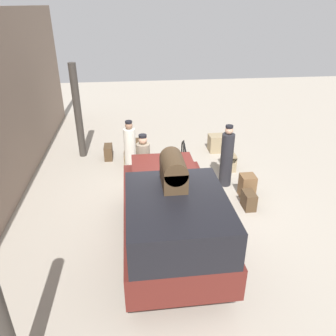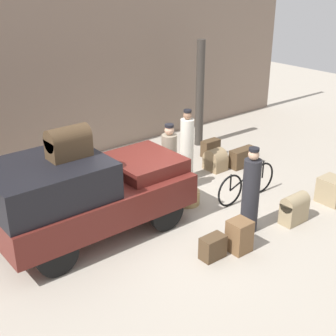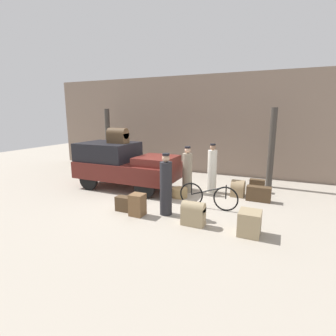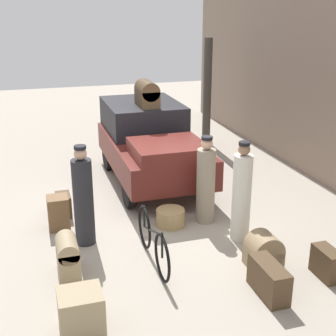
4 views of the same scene
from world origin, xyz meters
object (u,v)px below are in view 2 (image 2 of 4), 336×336
(trunk_umber_medium, at_px, (243,158))
(suitcase_small_leather, at_px, (332,190))
(porter_with_bicycle, at_px, (251,193))
(suitcase_tan_flat, at_px, (210,148))
(truck, at_px, (82,192))
(suitcase_black_upright, at_px, (239,236))
(trunk_on_truck_roof, at_px, (68,142))
(trunk_barrel_dark, at_px, (294,208))
(porter_lifting_near_truck, at_px, (187,148))
(trunk_large_brown, at_px, (213,247))
(porter_standing_middle, at_px, (169,162))
(wicker_basket, at_px, (188,197))
(trunk_wicker_pale, at_px, (215,161))
(bicycle, at_px, (247,184))

(trunk_umber_medium, bearing_deg, suitcase_small_leather, -89.25)
(porter_with_bicycle, relative_size, suitcase_tan_flat, 3.32)
(truck, xyz_separation_m, suitcase_tan_flat, (4.74, 1.45, -0.71))
(suitcase_black_upright, xyz_separation_m, trunk_umber_medium, (2.97, 2.64, -0.07))
(suitcase_black_upright, relative_size, suitcase_small_leather, 1.08)
(suitcase_small_leather, bearing_deg, trunk_on_truck_roof, 156.68)
(trunk_on_truck_roof, bearing_deg, suitcase_tan_flat, 16.43)
(truck, distance_m, suitcase_small_leather, 5.43)
(trunk_barrel_dark, bearing_deg, porter_lifting_near_truck, 95.88)
(trunk_large_brown, relative_size, trunk_on_truck_roof, 0.61)
(porter_standing_middle, bearing_deg, porter_with_bicycle, -85.28)
(wicker_basket, relative_size, porter_with_bicycle, 0.30)
(porter_with_bicycle, xyz_separation_m, porter_standing_middle, (-0.19, 2.26, -0.04))
(trunk_large_brown, xyz_separation_m, trunk_umber_medium, (3.50, 2.51, 0.03))
(porter_lifting_near_truck, xyz_separation_m, trunk_wicker_pale, (0.94, -0.04, -0.57))
(bicycle, height_order, porter_lifting_near_truck, porter_lifting_near_truck)
(bicycle, relative_size, trunk_on_truck_roof, 2.36)
(trunk_umber_medium, bearing_deg, porter_with_bicycle, -135.28)
(bicycle, bearing_deg, trunk_umber_medium, 45.05)
(wicker_basket, height_order, trunk_wicker_pale, trunk_wicker_pale)
(wicker_basket, bearing_deg, trunk_barrel_dark, -59.86)
(trunk_wicker_pale, bearing_deg, trunk_large_brown, -134.95)
(bicycle, distance_m, porter_with_bicycle, 1.40)
(porter_with_bicycle, bearing_deg, trunk_large_brown, -168.23)
(trunk_wicker_pale, bearing_deg, trunk_on_truck_roof, -170.94)
(wicker_basket, height_order, suitcase_tan_flat, suitcase_tan_flat)
(porter_standing_middle, relative_size, porter_lifting_near_truck, 0.94)
(suitcase_tan_flat, relative_size, suitcase_small_leather, 0.92)
(porter_lifting_near_truck, relative_size, trunk_large_brown, 3.82)
(trunk_wicker_pale, bearing_deg, porter_lifting_near_truck, 177.45)
(porter_lifting_near_truck, relative_size, trunk_wicker_pale, 3.15)
(porter_standing_middle, bearing_deg, wicker_basket, -91.82)
(suitcase_small_leather, bearing_deg, trunk_large_brown, 178.35)
(trunk_wicker_pale, distance_m, trunk_on_truck_roof, 4.76)
(truck, height_order, suitcase_black_upright, truck)
(trunk_on_truck_roof, bearing_deg, truck, 0.00)
(porter_lifting_near_truck, relative_size, suitcase_small_leather, 3.08)
(porter_with_bicycle, relative_size, trunk_large_brown, 3.78)
(truck, relative_size, bicycle, 2.13)
(porter_with_bicycle, xyz_separation_m, trunk_wicker_pale, (1.57, 2.54, -0.56))
(wicker_basket, xyz_separation_m, trunk_barrel_dark, (1.14, -1.97, 0.17))
(suitcase_tan_flat, bearing_deg, suitcase_small_leather, -87.11)
(porter_lifting_near_truck, bearing_deg, porter_with_bicycle, -103.65)
(suitcase_black_upright, bearing_deg, porter_lifting_near_truck, 66.07)
(suitcase_black_upright, distance_m, trunk_wicker_pale, 3.71)
(porter_with_bicycle, relative_size, suitcase_small_leather, 3.05)
(porter_standing_middle, relative_size, suitcase_tan_flat, 3.17)
(bicycle, bearing_deg, trunk_on_truck_roof, 166.32)
(wicker_basket, bearing_deg, suitcase_small_leather, -37.69)
(truck, height_order, porter_standing_middle, truck)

